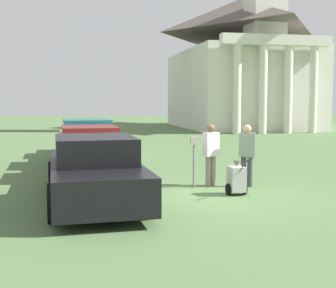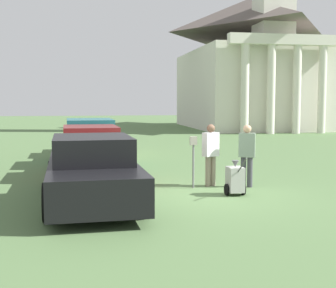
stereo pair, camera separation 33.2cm
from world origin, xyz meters
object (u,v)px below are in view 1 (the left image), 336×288
object	(u,v)px
parked_car_cream	(85,140)
person_supervisor	(247,152)
parked_car_maroon	(89,153)
parked_car_teal	(87,144)
parked_car_black	(94,172)
parking_meter	(194,152)
church	(241,54)
equipment_cart	(236,179)
person_worker	(211,151)

from	to	relation	value
parked_car_cream	person_supervisor	xyz separation A→B (m)	(4.03, -8.01, 0.28)
parked_car_maroon	parked_car_teal	distance (m)	2.66
parked_car_black	parking_meter	size ratio (longest dim) A/B	3.93
parked_car_teal	church	world-z (taller)	church
person_supervisor	church	distance (m)	27.57
person_supervisor	equipment_cart	size ratio (longest dim) A/B	1.65
church	parking_meter	bearing A→B (deg)	-112.66
person_worker	church	distance (m)	27.61
parking_meter	equipment_cart	distance (m)	1.43
parked_car_black	person_supervisor	size ratio (longest dim) A/B	3.23
equipment_cart	church	world-z (taller)	church
parked_car_black	equipment_cart	world-z (taller)	parked_car_black
parked_car_teal	parked_car_cream	xyz separation A→B (m)	(-0.00, 2.97, -0.10)
parked_car_black	person_worker	bearing A→B (deg)	22.44
parked_car_black	equipment_cart	distance (m)	3.42
person_worker	church	world-z (taller)	church
person_supervisor	equipment_cart	bearing A→B (deg)	80.72
parking_meter	parked_car_teal	bearing A→B (deg)	117.68
equipment_cart	person_supervisor	bearing A→B (deg)	56.12
parked_car_black	parking_meter	bearing A→B (deg)	22.75
parked_car_teal	parking_meter	distance (m)	5.62
person_worker	equipment_cart	bearing A→B (deg)	77.71
parked_car_maroon	parked_car_cream	xyz separation A→B (m)	(0.00, 5.63, -0.06)
person_worker	equipment_cart	xyz separation A→B (m)	(0.27, -1.28, -0.55)
parked_car_black	church	bearing A→B (deg)	61.17
parked_car_maroon	equipment_cart	distance (m)	4.79
parked_car_maroon	person_worker	bearing A→B (deg)	-36.09
parked_car_teal	church	bearing A→B (deg)	54.66
parked_car_maroon	person_worker	size ratio (longest dim) A/B	3.04
parking_meter	person_supervisor	size ratio (longest dim) A/B	0.82
person_supervisor	church	world-z (taller)	church
parked_car_teal	parked_car_cream	distance (m)	2.97
equipment_cart	church	size ratio (longest dim) A/B	0.04
person_worker	church	xyz separation A→B (m)	(10.08, 25.18, 5.14)
person_supervisor	parked_car_black	bearing A→B (deg)	39.61
person_worker	person_supervisor	bearing A→B (deg)	137.52
parked_car_black	person_supervisor	world-z (taller)	person_supervisor
parking_meter	equipment_cart	bearing A→B (deg)	-53.19
parking_meter	church	size ratio (longest dim) A/B	0.05
parked_car_maroon	person_supervisor	distance (m)	4.69
parking_meter	equipment_cart	world-z (taller)	parking_meter
church	equipment_cart	bearing A→B (deg)	-110.36
parked_car_teal	church	distance (m)	24.91
person_worker	person_supervisor	size ratio (longest dim) A/B	1.00
parked_car_black	person_supervisor	xyz separation A→B (m)	(4.03, 1.15, 0.23)
parked_car_black	church	size ratio (longest dim) A/B	0.20
parked_car_black	parked_car_maroon	bearing A→B (deg)	87.57
person_supervisor	parking_meter	bearing A→B (deg)	20.64
parking_meter	church	bearing A→B (deg)	67.34
parked_car_cream	person_worker	bearing A→B (deg)	-70.34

